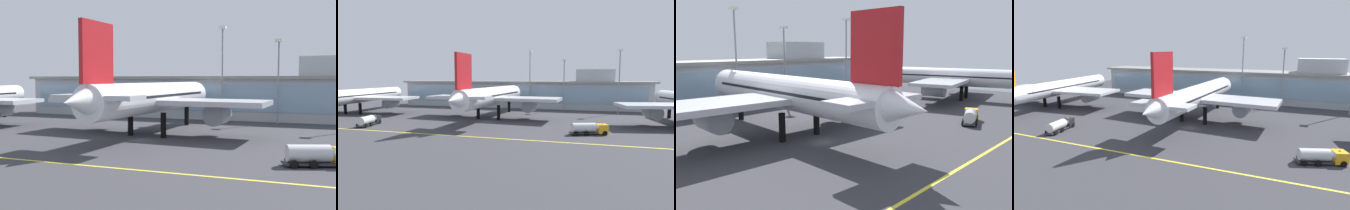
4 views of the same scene
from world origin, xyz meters
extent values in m
plane|color=#38383D|center=(0.00, 0.00, 0.00)|extent=(180.00, 180.00, 0.00)
cube|color=yellow|center=(0.00, -22.00, 0.01)|extent=(144.00, 0.50, 0.01)
cube|color=#ADB2B7|center=(0.00, 46.05, 5.68)|extent=(112.63, 12.00, 11.35)
cube|color=#84A3BC|center=(0.00, 40.00, 6.24)|extent=(108.13, 0.20, 7.27)
cube|color=gray|center=(0.00, 46.05, 11.75)|extent=(115.63, 14.00, 0.80)
cube|color=#ADB2B7|center=(33.79, 48.05, 14.35)|extent=(16.00, 10.00, 6.00)
cylinder|color=black|center=(-58.26, 3.49, 2.15)|extent=(1.10, 1.10, 4.30)
cylinder|color=black|center=(-51.82, 4.04, 2.15)|extent=(1.10, 1.10, 4.30)
cylinder|color=black|center=(-57.00, 26.84, 2.15)|extent=(1.10, 1.10, 4.30)
cylinder|color=white|center=(-55.38, 7.78, 6.72)|extent=(9.62, 50.61, 5.38)
cone|color=white|center=(-57.65, 34.46, 6.72)|extent=(5.50, 5.26, 5.11)
cube|color=#84A3BC|center=(-57.34, 30.85, 7.66)|extent=(4.34, 4.09, 1.61)
cube|color=black|center=(-55.38, 7.78, 7.13)|extent=(8.99, 42.59, 0.43)
cube|color=#B7BAC1|center=(-55.38, 7.78, 6.05)|extent=(45.34, 15.80, 0.86)
cylinder|color=#999EA8|center=(-67.94, 8.53, 3.93)|extent=(4.31, 6.84, 3.76)
cylinder|color=#999EA8|center=(-43.13, 10.64, 3.93)|extent=(4.31, 6.84, 3.76)
cylinder|color=black|center=(-4.50, 5.14, 2.43)|extent=(1.10, 1.10, 4.87)
cylinder|color=black|center=(2.78, 4.72, 2.43)|extent=(1.10, 1.10, 4.87)
cylinder|color=black|center=(0.40, 26.49, 2.43)|extent=(1.10, 1.10, 4.87)
cylinder|color=white|center=(-0.64, 8.68, 7.60)|extent=(8.82, 47.22, 6.08)
cone|color=white|center=(0.84, 33.93, 7.60)|extent=(6.09, 5.80, 5.78)
cone|color=white|center=(-2.14, -16.88, 8.06)|extent=(5.55, 6.98, 5.17)
cube|color=#84A3BC|center=(0.62, 30.24, 8.67)|extent=(4.80, 4.52, 1.82)
cube|color=black|center=(-0.64, 8.68, 8.06)|extent=(8.44, 39.72, 0.49)
cube|color=#B7BAC1|center=(-0.64, 8.68, 6.84)|extent=(46.45, 13.93, 0.97)
cylinder|color=#999EA8|center=(-13.36, 11.12, 4.44)|extent=(4.61, 6.34, 4.26)
cylinder|color=#999EA8|center=(12.28, 9.62, 4.44)|extent=(4.61, 6.34, 4.26)
cube|color=red|center=(-1.85, -11.94, 15.51)|extent=(1.22, 8.48, 9.73)
cube|color=#B7BAC1|center=(-1.85, -11.94, 8.52)|extent=(14.96, 6.01, 0.78)
cylinder|color=black|center=(33.85, -9.42, 0.55)|extent=(1.14, 0.66, 1.10)
cylinder|color=black|center=(34.73, -11.86, 0.55)|extent=(1.14, 0.66, 1.10)
cylinder|color=black|center=(29.61, -10.95, 0.55)|extent=(1.14, 0.66, 1.10)
cylinder|color=black|center=(30.50, -13.39, 0.55)|extent=(1.14, 0.66, 1.10)
cylinder|color=black|center=(27.24, -11.81, 0.55)|extent=(1.14, 0.66, 1.10)
cylinder|color=black|center=(28.13, -14.25, 0.55)|extent=(1.14, 0.66, 1.10)
cube|color=#2D2D33|center=(30.23, -12.11, 0.45)|extent=(7.91, 4.77, 0.30)
cube|color=orange|center=(34.03, -10.73, 1.40)|extent=(3.08, 3.24, 2.20)
cube|color=#84A3BC|center=(34.03, -10.73, 1.88)|extent=(3.14, 3.17, 0.88)
cylinder|color=silver|center=(29.72, -12.29, 1.75)|extent=(6.03, 4.06, 2.30)
cube|color=orange|center=(34.03, -10.73, 2.62)|extent=(0.30, 0.40, 0.20)
cylinder|color=black|center=(-32.10, -12.45, 0.55)|extent=(0.50, 1.14, 1.10)
cylinder|color=black|center=(-29.55, -11.97, 0.55)|extent=(0.50, 1.14, 1.10)
cylinder|color=black|center=(-31.27, -16.87, 0.55)|extent=(0.50, 1.14, 1.10)
cylinder|color=black|center=(-28.71, -16.39, 0.55)|extent=(0.50, 1.14, 1.10)
cylinder|color=black|center=(-30.80, -19.35, 0.55)|extent=(0.50, 1.14, 1.10)
cylinder|color=black|center=(-28.24, -18.86, 0.55)|extent=(0.50, 1.14, 1.10)
cube|color=#2D2D33|center=(-30.02, -16.45, 0.45)|extent=(3.71, 7.86, 0.30)
cube|color=black|center=(-30.78, -12.47, 1.40)|extent=(2.99, 2.78, 2.20)
cube|color=#84A3BC|center=(-30.78, -12.47, 1.88)|extent=(2.91, 2.86, 0.88)
cylinder|color=silver|center=(-29.92, -16.98, 1.75)|extent=(3.30, 5.91, 2.30)
cube|color=orange|center=(-30.78, -12.47, 2.62)|extent=(0.30, 0.40, 0.20)
cylinder|color=gray|center=(6.56, 38.23, 12.34)|extent=(0.44, 0.44, 24.68)
cube|color=silver|center=(6.56, 38.23, 25.03)|extent=(1.80, 1.80, 0.70)
cylinder|color=gray|center=(21.14, 37.79, 10.35)|extent=(0.44, 0.44, 20.69)
cube|color=silver|center=(21.14, 37.79, 21.04)|extent=(1.80, 1.80, 0.70)
camera|label=1|loc=(30.82, -66.59, 11.44)|focal=42.54mm
camera|label=2|loc=(29.98, -81.95, 13.84)|focal=29.96mm
camera|label=3|loc=(-37.58, -39.50, 15.36)|focal=36.21mm
camera|label=4|loc=(25.39, -64.94, 21.12)|focal=28.60mm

